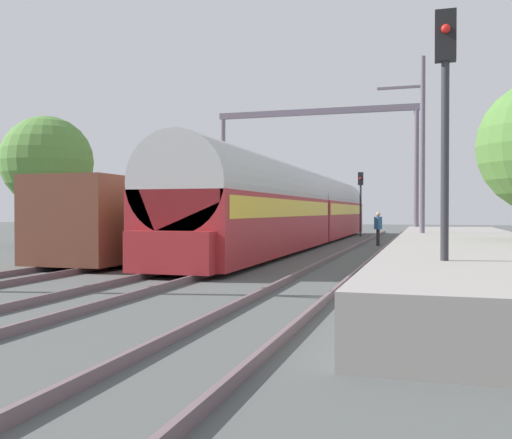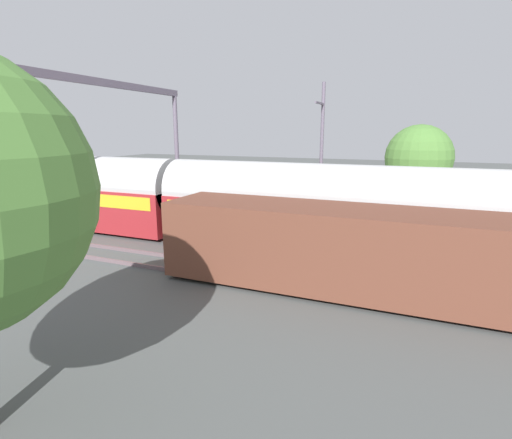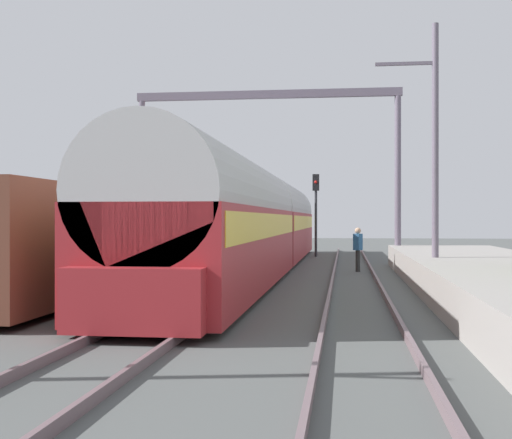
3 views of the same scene
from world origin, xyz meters
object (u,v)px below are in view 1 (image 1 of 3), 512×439
Objects in this scene: railway_signal_far at (361,195)px; passenger_train at (302,207)px; freight_car at (158,219)px; railway_signal_near at (445,120)px; catenary_gantry at (315,147)px; person_crossing at (378,226)px.

passenger_train is at bearing -100.10° from railway_signal_far.
freight_car is (-3.81, -9.35, -0.50)m from passenger_train.
catenary_gantry reaches higher than railway_signal_near.
catenary_gantry is (-1.92, -7.01, 2.67)m from railway_signal_far.
person_crossing is 0.14× the size of catenary_gantry.
catenary_gantry is at bearing 73.81° from freight_car.
freight_car is 20.97m from railway_signal_far.
catenary_gantry is (-3.99, 3.77, 4.56)m from person_crossing.
passenger_train is 18.99× the size of person_crossing.
railway_signal_far reaches higher than person_crossing.
freight_car reaches higher than person_crossing.
passenger_train is 6.18× the size of railway_signal_near.
railway_signal_near is (10.49, -9.89, 1.91)m from freight_car.
passenger_train is at bearing 114.46° from person_crossing.
railway_signal_near reaches higher than person_crossing.
person_crossing is 7.14m from catenary_gantry.
person_crossing is at bearing -79.10° from railway_signal_far.
freight_car is at bearing -112.14° from passenger_train.
freight_car is at bearing 164.72° from person_crossing.
passenger_train is 2.53× the size of freight_car.
person_crossing is at bearing -0.10° from passenger_train.
railway_signal_near is (2.69, -19.23, 2.36)m from person_crossing.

